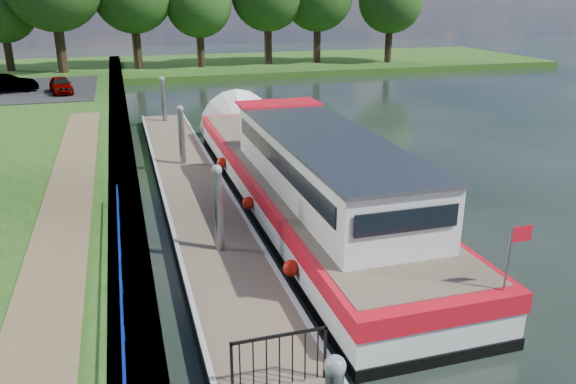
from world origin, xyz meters
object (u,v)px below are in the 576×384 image
object	(u,v)px
pontoon	(199,203)
car_b	(8,83)
barge	(295,173)
car_a	(61,85)

from	to	relation	value
pontoon	car_b	size ratio (longest dim) A/B	7.94
pontoon	barge	xyz separation A→B (m)	(3.60, -0.30, 0.90)
barge	car_b	distance (m)	27.64
barge	car_b	size ratio (longest dim) A/B	5.60
pontoon	barge	distance (m)	3.72
pontoon	car_b	xyz separation A→B (m)	(-9.73, 23.92, 1.27)
barge	car_b	world-z (taller)	barge
car_a	car_b	distance (m)	3.77
barge	car_a	size ratio (longest dim) A/B	6.31
pontoon	car_a	size ratio (longest dim) A/B	8.95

